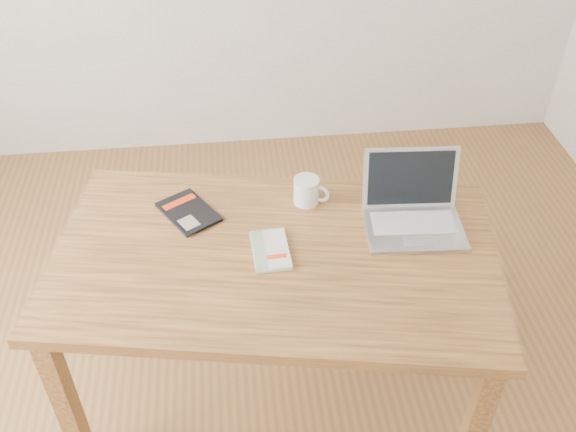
{
  "coord_description": "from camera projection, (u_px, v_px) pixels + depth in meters",
  "views": [
    {
      "loc": [
        -0.0,
        -1.3,
        2.16
      ],
      "look_at": [
        0.17,
        0.25,
        0.85
      ],
      "focal_mm": 40.0,
      "sensor_mm": 36.0,
      "label": 1
    }
  ],
  "objects": [
    {
      "name": "black_guidebook",
      "position": [
        188.0,
        212.0,
        2.2
      ],
      "size": [
        0.24,
        0.26,
        0.01
      ],
      "rotation": [
        0.0,
        0.0,
        0.55
      ],
      "color": "black",
      "rests_on": "desk"
    },
    {
      "name": "room",
      "position": [
        198.0,
        125.0,
        1.5
      ],
      "size": [
        4.04,
        4.04,
        2.7
      ],
      "color": "brown",
      "rests_on": "ground"
    },
    {
      "name": "desk",
      "position": [
        275.0,
        273.0,
        2.11
      ],
      "size": [
        1.55,
        1.06,
        0.75
      ],
      "rotation": [
        0.0,
        0.0,
        -0.18
      ],
      "color": "brown",
      "rests_on": "ground"
    },
    {
      "name": "white_guidebook",
      "position": [
        271.0,
        250.0,
        2.05
      ],
      "size": [
        0.12,
        0.19,
        0.02
      ],
      "rotation": [
        0.0,
        0.0,
        0.05
      ],
      "color": "silver",
      "rests_on": "desk"
    },
    {
      "name": "coffee_mug",
      "position": [
        307.0,
        191.0,
        2.22
      ],
      "size": [
        0.12,
        0.09,
        0.1
      ],
      "rotation": [
        0.0,
        0.0,
        -0.48
      ],
      "color": "white",
      "rests_on": "desk"
    },
    {
      "name": "laptop",
      "position": [
        413.0,
        210.0,
        2.14
      ],
      "size": [
        0.34,
        0.3,
        0.22
      ],
      "rotation": [
        0.0,
        0.0,
        -0.07
      ],
      "color": "silver",
      "rests_on": "desk"
    }
  ]
}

